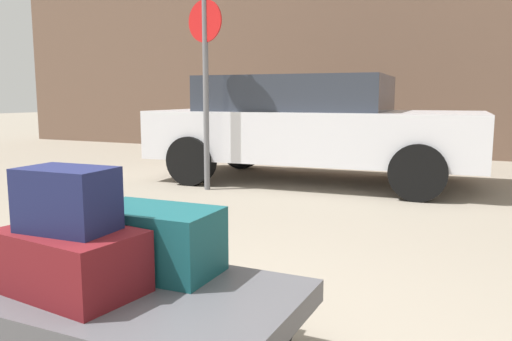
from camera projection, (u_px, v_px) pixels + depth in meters
name	position (u px, v px, depth m)	size (l,w,h in m)	color
luggage_cart	(137.00, 304.00, 2.17)	(1.38, 0.89, 0.34)	#4C4C51
suitcase_maroon_rear_right	(71.00, 261.00, 2.12)	(0.59, 0.37, 0.26)	maroon
duffel_bag_teal_stacked_top	(155.00, 240.00, 2.35)	(0.59, 0.35, 0.30)	#144C51
duffel_bag_navy_topmost_pile	(67.00, 199.00, 2.08)	(0.38, 0.24, 0.26)	#191E47
parked_car	(310.00, 126.00, 6.89)	(4.41, 2.14, 1.42)	silver
no_parking_sign	(206.00, 74.00, 6.16)	(0.50, 0.10, 2.29)	slate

